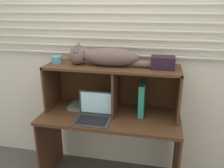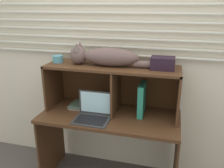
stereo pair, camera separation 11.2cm
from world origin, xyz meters
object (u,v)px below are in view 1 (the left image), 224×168
at_px(storage_box, 163,63).
at_px(laptop, 94,114).
at_px(binder_upright, 142,98).
at_px(small_basket, 57,60).
at_px(cat, 104,57).
at_px(book_stack, 80,106).

bearing_deg(storage_box, laptop, -160.88).
relative_size(laptop, binder_upright, 1.04).
xyz_separation_m(small_basket, storage_box, (1.00, 0.00, 0.02)).
bearing_deg(cat, laptop, -105.44).
relative_size(cat, small_basket, 8.77).
bearing_deg(small_basket, binder_upright, 0.00).
bearing_deg(laptop, small_basket, 154.22).
bearing_deg(small_basket, book_stack, 0.61).
xyz_separation_m(laptop, small_basket, (-0.42, 0.20, 0.44)).
distance_m(cat, binder_upright, 0.53).
xyz_separation_m(cat, small_basket, (-0.47, 0.00, -0.05)).
height_order(binder_upright, small_basket, small_basket).
relative_size(laptop, small_basket, 3.16).
bearing_deg(cat, storage_box, 0.00).
relative_size(cat, binder_upright, 2.90).
distance_m(cat, small_basket, 0.48).
distance_m(small_basket, storage_box, 1.00).
bearing_deg(storage_box, cat, 180.00).
height_order(cat, small_basket, cat).
distance_m(binder_upright, book_stack, 0.64).
height_order(book_stack, small_basket, small_basket).
bearing_deg(book_stack, cat, -0.49).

